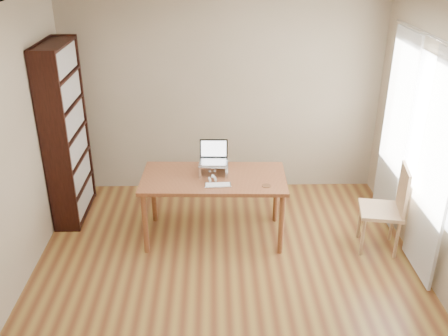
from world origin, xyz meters
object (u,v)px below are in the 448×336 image
keyboard (218,185)px  cat (210,168)px  desk (214,184)px  bookshelf (66,134)px  chair (389,205)px  laptop (213,156)px

keyboard → cat: 0.34m
desk → keyboard: bearing=-76.8°
bookshelf → keyboard: bearing=-24.0°
chair → cat: bearing=178.5°
bookshelf → chair: bookshelf is taller
desk → laptop: 0.30m
bookshelf → chair: bearing=-13.2°
laptop → desk: bearing=-88.1°
bookshelf → cat: 1.74m
laptop → keyboard: bearing=-81.1°
bookshelf → cat: bearing=-15.0°
bookshelf → chair: size_ratio=2.14×
laptop → cat: (-0.03, -0.02, -0.13)m
bookshelf → keyboard: bookshelf is taller
bookshelf → cat: bookshelf is taller
laptop → cat: bearing=-144.3°
laptop → keyboard: laptop is taller
bookshelf → desk: bearing=-18.1°
desk → chair: 1.88m
desk → bookshelf: bearing=163.8°
laptop → chair: (1.86, -0.41, -0.41)m
keyboard → laptop: bearing=95.1°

